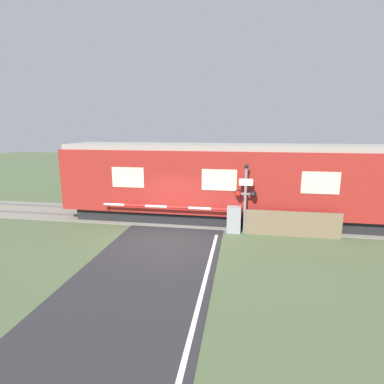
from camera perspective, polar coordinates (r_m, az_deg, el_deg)
ground_plane at (r=12.40m, az=-4.69°, el=-9.32°), size 80.00×80.00×0.00m
track_bed at (r=15.39m, az=-1.69°, el=-4.88°), size 36.00×3.20×0.13m
train at (r=14.69m, az=5.61°, el=1.88°), size 15.38×2.87×3.76m
crossing_barrier at (r=13.31m, az=5.47°, el=-4.75°), size 6.45×0.44×1.17m
signal_post at (r=12.98m, az=10.15°, el=-0.49°), size 0.93×0.26×3.04m
roadside_fence at (r=13.38m, az=18.60°, el=-5.81°), size 3.93×0.06×1.10m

